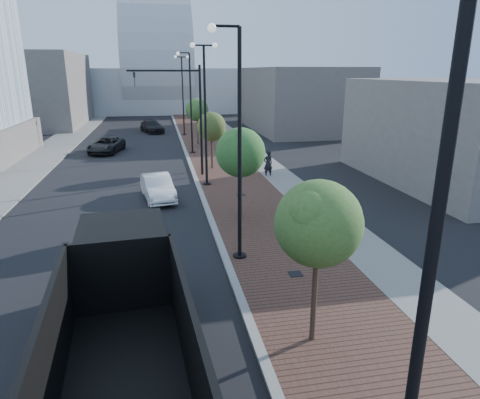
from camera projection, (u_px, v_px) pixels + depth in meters
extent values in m
cube|color=#4C2D23|center=(214.00, 142.00, 46.51)|extent=(7.00, 140.00, 0.12)
cube|color=slate|center=(239.00, 141.00, 47.00)|extent=(2.40, 140.00, 0.13)
cube|color=gray|center=(182.00, 143.00, 45.88)|extent=(0.30, 140.00, 0.14)
cube|color=slate|center=(55.00, 147.00, 43.54)|extent=(4.00, 140.00, 0.12)
cube|color=black|center=(124.00, 264.00, 13.37)|extent=(2.75, 2.85, 2.67)
cube|color=black|center=(126.00, 268.00, 15.01)|extent=(2.50, 0.68, 1.34)
cube|color=black|center=(126.00, 307.00, 12.18)|extent=(2.62, 1.00, 0.51)
cube|color=black|center=(202.00, 392.00, 6.99)|extent=(0.78, 9.45, 2.06)
cube|color=black|center=(122.00, 277.00, 10.87)|extent=(2.57, 0.30, 2.06)
cylinder|color=black|center=(91.00, 311.00, 12.90)|extent=(0.39, 1.15, 1.13)
cylinder|color=silver|center=(91.00, 311.00, 12.90)|extent=(0.39, 0.64, 0.62)
cylinder|color=black|center=(163.00, 302.00, 13.43)|extent=(0.39, 1.15, 1.13)
cylinder|color=silver|center=(163.00, 302.00, 13.43)|extent=(0.39, 0.64, 0.62)
cylinder|color=black|center=(94.00, 287.00, 14.38)|extent=(0.39, 1.15, 1.13)
cylinder|color=silver|center=(94.00, 287.00, 14.38)|extent=(0.39, 0.64, 0.62)
cylinder|color=black|center=(159.00, 279.00, 14.91)|extent=(0.39, 1.15, 1.13)
cylinder|color=silver|center=(159.00, 279.00, 14.91)|extent=(0.39, 0.64, 0.62)
cylinder|color=black|center=(81.00, 383.00, 9.94)|extent=(0.39, 1.15, 1.13)
cylinder|color=silver|center=(81.00, 383.00, 9.94)|extent=(0.39, 0.64, 0.62)
cylinder|color=black|center=(174.00, 367.00, 10.47)|extent=(0.39, 1.15, 1.13)
cylinder|color=silver|center=(174.00, 367.00, 10.47)|extent=(0.39, 0.64, 0.62)
cylinder|color=black|center=(86.00, 352.00, 11.05)|extent=(0.39, 1.15, 1.13)
cylinder|color=silver|center=(86.00, 352.00, 11.05)|extent=(0.39, 0.64, 0.62)
cylinder|color=black|center=(169.00, 339.00, 11.58)|extent=(0.39, 1.15, 1.13)
cylinder|color=silver|center=(169.00, 339.00, 11.58)|extent=(0.39, 0.64, 0.62)
imported|color=white|center=(158.00, 187.00, 25.94)|extent=(2.28, 4.76, 1.51)
imported|color=black|center=(106.00, 145.00, 40.78)|extent=(3.57, 5.73, 1.48)
imported|color=black|center=(152.00, 126.00, 54.22)|extent=(3.47, 5.57, 1.50)
imported|color=black|center=(268.00, 164.00, 31.19)|extent=(0.82, 0.63, 2.02)
cylinder|color=black|center=(422.00, 323.00, 5.20)|extent=(0.16, 0.16, 9.00)
cylinder|color=black|center=(240.00, 257.00, 17.79)|extent=(0.56, 0.56, 0.20)
cylinder|color=black|center=(240.00, 150.00, 16.48)|extent=(0.16, 0.16, 9.00)
cylinder|color=black|center=(226.00, 26.00, 15.08)|extent=(1.00, 0.10, 0.10)
sphere|color=silver|center=(212.00, 28.00, 15.01)|extent=(0.32, 0.32, 0.32)
cylinder|color=black|center=(207.00, 185.00, 29.07)|extent=(0.56, 0.56, 0.20)
cylinder|color=black|center=(205.00, 118.00, 27.75)|extent=(0.16, 0.16, 9.00)
cylinder|color=black|center=(204.00, 45.00, 26.44)|extent=(1.40, 0.10, 0.10)
sphere|color=silver|center=(192.00, 45.00, 26.31)|extent=(0.32, 0.32, 0.32)
sphere|color=silver|center=(215.00, 45.00, 26.56)|extent=(0.32, 0.32, 0.32)
cylinder|color=black|center=(193.00, 153.00, 40.34)|extent=(0.56, 0.56, 0.20)
cylinder|color=black|center=(191.00, 104.00, 39.02)|extent=(0.16, 0.16, 9.00)
cylinder|color=black|center=(184.00, 53.00, 37.62)|extent=(1.00, 0.10, 0.10)
sphere|color=silver|center=(178.00, 54.00, 37.55)|extent=(0.32, 0.32, 0.32)
cylinder|color=black|center=(184.00, 135.00, 51.62)|extent=(0.56, 0.56, 0.20)
cylinder|color=black|center=(183.00, 97.00, 50.30)|extent=(0.16, 0.16, 9.00)
cylinder|color=black|center=(181.00, 57.00, 48.99)|extent=(1.40, 0.10, 0.10)
sphere|color=silver|center=(175.00, 57.00, 48.86)|extent=(0.32, 0.32, 0.32)
sphere|color=silver|center=(187.00, 57.00, 49.11)|extent=(0.32, 0.32, 0.32)
cylinder|color=black|center=(201.00, 122.00, 30.75)|extent=(0.18, 0.18, 8.00)
cylinder|color=black|center=(163.00, 71.00, 29.25)|extent=(5.00, 0.12, 0.12)
imported|color=black|center=(134.00, 80.00, 29.07)|extent=(0.16, 0.20, 1.00)
cylinder|color=#382619|center=(315.00, 289.00, 11.87)|extent=(0.16, 0.16, 3.44)
sphere|color=#386121|center=(318.00, 224.00, 11.29)|extent=(2.38, 2.38, 2.38)
sphere|color=#386121|center=(328.00, 227.00, 11.72)|extent=(1.67, 1.67, 1.67)
sphere|color=#386121|center=(312.00, 216.00, 10.86)|extent=(1.43, 1.43, 1.43)
cylinder|color=#382619|center=(240.00, 188.00, 22.21)|extent=(0.16, 0.16, 3.35)
sphere|color=#2A6221|center=(240.00, 152.00, 21.66)|extent=(2.55, 2.55, 2.55)
sphere|color=#2A6221|center=(247.00, 156.00, 22.08)|extent=(1.79, 1.79, 1.79)
sphere|color=#2A6221|center=(236.00, 147.00, 21.22)|extent=(1.53, 1.53, 1.53)
cylinder|color=#382619|center=(212.00, 150.00, 33.51)|extent=(0.16, 0.16, 3.19)
sphere|color=#3C4F1B|center=(211.00, 127.00, 32.98)|extent=(2.28, 2.28, 2.28)
sphere|color=#3C4F1B|center=(216.00, 129.00, 33.40)|extent=(1.60, 1.60, 1.60)
sphere|color=#3C4F1B|center=(208.00, 123.00, 32.55)|extent=(1.37, 1.37, 1.37)
cylinder|color=#382619|center=(198.00, 129.00, 44.75)|extent=(0.16, 0.16, 3.45)
sphere|color=#2D5A1E|center=(197.00, 110.00, 44.17)|extent=(2.38, 2.38, 2.38)
sphere|color=#2D5A1E|center=(201.00, 112.00, 44.60)|extent=(1.66, 1.66, 1.66)
sphere|color=#2D5A1E|center=(194.00, 107.00, 43.73)|extent=(1.43, 1.43, 1.43)
cube|color=#AFB5B9|center=(159.00, 89.00, 86.65)|extent=(50.00, 28.00, 8.00)
cube|color=#655F5B|center=(30.00, 90.00, 59.63)|extent=(14.00, 20.00, 10.00)
cube|color=#605A56|center=(296.00, 99.00, 57.01)|extent=(12.00, 22.00, 8.00)
cube|color=#67605C|center=(459.00, 132.00, 29.33)|extent=(10.00, 16.00, 7.00)
cube|color=black|center=(295.00, 274.00, 16.23)|extent=(0.50, 0.50, 0.02)
cube|color=black|center=(241.00, 195.00, 26.57)|extent=(0.50, 0.50, 0.02)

